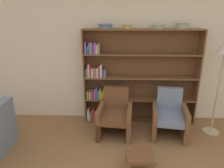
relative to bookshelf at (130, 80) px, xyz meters
name	(u,v)px	position (x,y,z in m)	size (l,w,h in m)	color
wall_back	(135,58)	(0.09, 0.17, 0.43)	(12.00, 0.06, 2.75)	beige
bookshelf	(130,80)	(0.00, 0.00, 0.00)	(2.37, 0.30, 1.99)	brown
bowl_copper	(105,26)	(-0.51, -0.02, 1.10)	(0.27, 0.27, 0.09)	slate
bowl_cream	(127,26)	(-0.09, -0.02, 1.09)	(0.17, 0.17, 0.08)	tan
bowl_terracotta	(158,26)	(0.51, -0.02, 1.09)	(0.23, 0.23, 0.09)	gray
bowl_slate	(182,25)	(0.96, -0.02, 1.11)	(0.23, 0.23, 0.11)	gray
armchair_leather	(115,115)	(-0.30, -0.54, -0.56)	(0.70, 0.74, 0.89)	brown
armchair_cushioned	(169,116)	(0.74, -0.54, -0.56)	(0.73, 0.76, 0.89)	brown
floor_lamp	(224,56)	(1.63, -0.45, 0.61)	(0.32, 0.32, 1.85)	tan
footstool	(140,156)	(0.08, -1.57, -0.69)	(0.40, 0.40, 0.30)	brown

